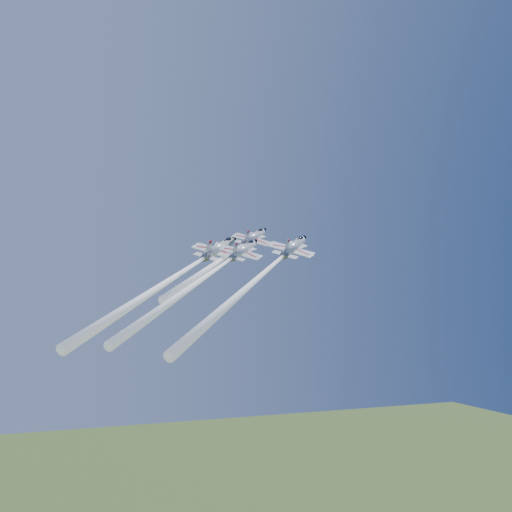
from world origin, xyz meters
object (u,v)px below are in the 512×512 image
object	(u,v)px
jet_lead	(226,256)
jet_slot	(204,278)
jet_left	(175,277)
jet_right	(259,277)

from	to	relation	value
jet_lead	jet_slot	distance (m)	14.95
jet_left	jet_slot	bearing A→B (deg)	-25.38
jet_lead	jet_slot	bearing A→B (deg)	-87.55
jet_lead	jet_slot	size ratio (longest dim) A/B	0.85
jet_left	jet_right	bearing A→B (deg)	2.96
jet_left	jet_right	size ratio (longest dim) A/B	0.96
jet_lead	jet_slot	world-z (taller)	jet_lead
jet_left	jet_slot	size ratio (longest dim) A/B	1.09
jet_slot	jet_left	bearing A→B (deg)	154.62
jet_lead	jet_right	xyz separation A→B (m)	(1.94, -13.61, -5.04)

